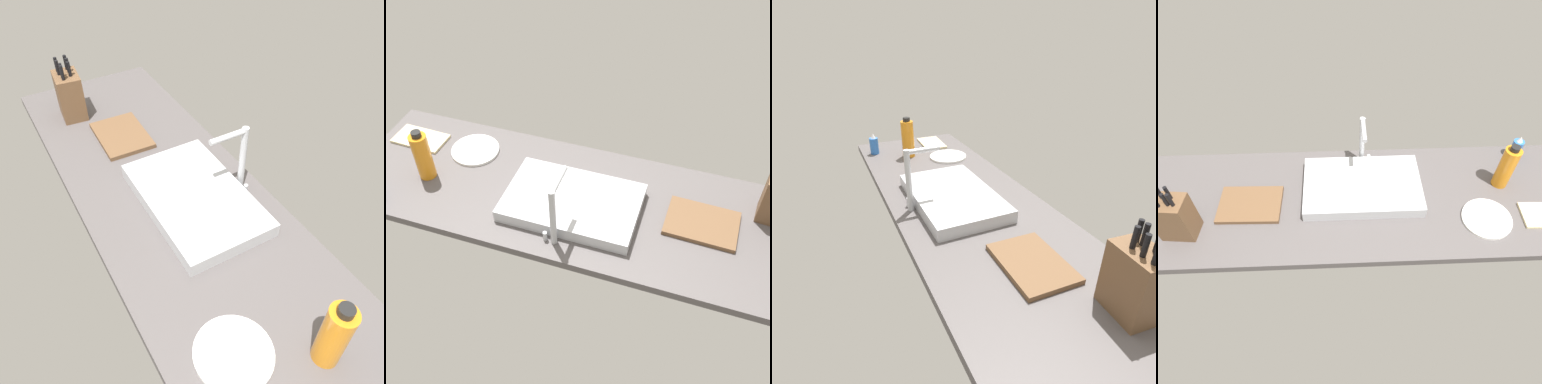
# 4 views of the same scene
# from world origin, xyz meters

# --- Properties ---
(countertop_slab) EXTENTS (1.99, 0.63, 0.04)m
(countertop_slab) POSITION_xyz_m (0.00, 0.00, 0.02)
(countertop_slab) COLOR #514C4C
(countertop_slab) RESTS_ON ground
(sink_basin) EXTENTS (0.52, 0.33, 0.05)m
(sink_basin) POSITION_xyz_m (0.03, 0.05, 0.06)
(sink_basin) COLOR #B7BABF
(sink_basin) RESTS_ON countertop_slab
(faucet) EXTENTS (0.06, 0.15, 0.26)m
(faucet) POSITION_xyz_m (0.04, 0.22, 0.19)
(faucet) COLOR #B7BABF
(faucet) RESTS_ON countertop_slab
(knife_block) EXTENTS (0.15, 0.11, 0.26)m
(knife_block) POSITION_xyz_m (-0.72, -0.14, 0.14)
(knife_block) COLOR brown
(knife_block) RESTS_ON countertop_slab
(cutting_board) EXTENTS (0.27, 0.20, 0.02)m
(cutting_board) POSITION_xyz_m (-0.46, -0.02, 0.04)
(cutting_board) COLOR brown
(cutting_board) RESTS_ON countertop_slab
(soap_bottle) EXTENTS (0.05, 0.05, 0.12)m
(soap_bottle) POSITION_xyz_m (0.79, 0.24, 0.09)
(soap_bottle) COLOR blue
(soap_bottle) RESTS_ON countertop_slab
(water_bottle) EXTENTS (0.07, 0.07, 0.23)m
(water_bottle) POSITION_xyz_m (0.67, 0.07, 0.14)
(water_bottle) COLOR orange
(water_bottle) RESTS_ON countertop_slab
(dinner_plate) EXTENTS (0.21, 0.21, 0.01)m
(dinner_plate) POSITION_xyz_m (0.55, -0.13, 0.04)
(dinner_plate) COLOR white
(dinner_plate) RESTS_ON countertop_slab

